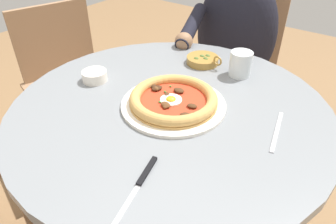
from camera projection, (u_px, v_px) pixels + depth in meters
dining_table at (170, 149)px, 0.96m from camera, size 0.89×0.89×0.76m
pizza_on_plate at (173, 101)px, 0.85m from camera, size 0.29×0.29×0.04m
water_glass at (240, 65)px, 0.99m from camera, size 0.07×0.07×0.08m
steak_knife at (140, 183)px, 0.62m from camera, size 0.07×0.22×0.01m
ramekin_capers at (95, 76)px, 0.96m from camera, size 0.08×0.08×0.03m
olive_pan at (203, 60)px, 1.07m from camera, size 0.14×0.11×0.05m
fork_utensil at (277, 131)px, 0.76m from camera, size 0.05×0.17×0.00m
diner_person at (230, 74)px, 1.51m from camera, size 0.40×0.54×1.17m
cafe_chair_diner at (239, 60)px, 1.62m from camera, size 0.48×0.48×0.89m
cafe_chair_spare_far at (69, 73)px, 1.55m from camera, size 0.53×0.53×0.82m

